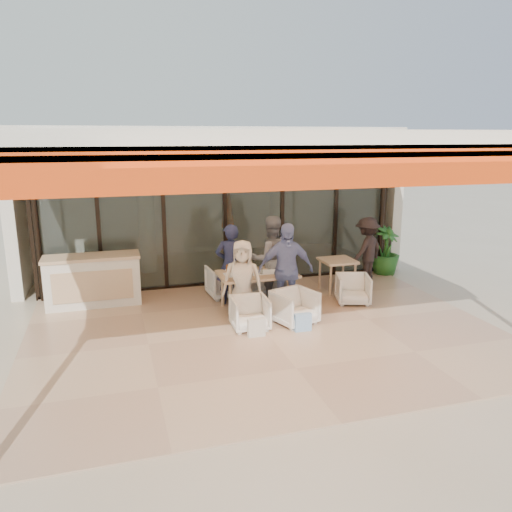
{
  "coord_description": "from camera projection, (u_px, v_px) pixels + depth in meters",
  "views": [
    {
      "loc": [
        -2.47,
        -7.75,
        3.35
      ],
      "look_at": [
        0.1,
        0.9,
        1.15
      ],
      "focal_mm": 35.0,
      "sensor_mm": 36.0,
      "label": 1
    }
  ],
  "objects": [
    {
      "name": "potted_palm",
      "position": [
        386.0,
        250.0,
        12.16
      ],
      "size": [
        0.92,
        0.92,
        1.22
      ],
      "primitive_type": "imported",
      "rotation": [
        0.0,
        0.0,
        0.47
      ],
      "color": "#1E5919",
      "rests_on": "ground"
    },
    {
      "name": "tote_bag_cream",
      "position": [
        256.0,
        328.0,
        8.42
      ],
      "size": [
        0.3,
        0.1,
        0.34
      ],
      "primitive_type": "cube",
      "color": "silver",
      "rests_on": "ground"
    },
    {
      "name": "diner_grey",
      "position": [
        271.0,
        259.0,
        10.16
      ],
      "size": [
        0.88,
        0.7,
        1.77
      ],
      "primitive_type": "imported",
      "rotation": [
        0.0,
        0.0,
        3.11
      ],
      "color": "slate",
      "rests_on": "ground"
    },
    {
      "name": "tote_bag_blue",
      "position": [
        303.0,
        323.0,
        8.65
      ],
      "size": [
        0.3,
        0.1,
        0.34
      ],
      "primitive_type": "cube",
      "color": "#99BFD8",
      "rests_on": "ground"
    },
    {
      "name": "diner_periwinkle",
      "position": [
        286.0,
        270.0,
        9.32
      ],
      "size": [
        1.09,
        0.56,
        1.78
      ],
      "primitive_type": "imported",
      "rotation": [
        0.0,
        0.0,
        -0.13
      ],
      "color": "#6875AE",
      "rests_on": "ground"
    },
    {
      "name": "side_chair",
      "position": [
        353.0,
        288.0,
        10.09
      ],
      "size": [
        0.79,
        0.77,
        0.66
      ],
      "primitive_type": "imported",
      "rotation": [
        0.0,
        0.0,
        -0.3
      ],
      "color": "white",
      "rests_on": "ground"
    },
    {
      "name": "interior_block",
      "position": [
        205.0,
        178.0,
        13.11
      ],
      "size": [
        9.05,
        3.62,
        3.52
      ],
      "color": "silver",
      "rests_on": "ground"
    },
    {
      "name": "chair_far_left",
      "position": [
        225.0,
        280.0,
        10.51
      ],
      "size": [
        0.77,
        0.73,
        0.73
      ],
      "primitive_type": "imported",
      "rotation": [
        0.0,
        0.0,
        3.23
      ],
      "color": "white",
      "rests_on": "ground"
    },
    {
      "name": "standing_woman",
      "position": [
        367.0,
        250.0,
        11.43
      ],
      "size": [
        1.15,
        0.98,
        1.54
      ],
      "primitive_type": "imported",
      "rotation": [
        0.0,
        0.0,
        3.64
      ],
      "color": "black",
      "rests_on": "ground"
    },
    {
      "name": "diner_navy",
      "position": [
        231.0,
        265.0,
        9.94
      ],
      "size": [
        0.65,
        0.48,
        1.65
      ],
      "primitive_type": "imported",
      "rotation": [
        0.0,
        0.0,
        2.99
      ],
      "color": "#171D34",
      "rests_on": "ground"
    },
    {
      "name": "chair_near_left",
      "position": [
        250.0,
        312.0,
        8.75
      ],
      "size": [
        0.65,
        0.61,
        0.65
      ],
      "primitive_type": "imported",
      "rotation": [
        0.0,
        0.0,
        -0.03
      ],
      "color": "white",
      "rests_on": "ground"
    },
    {
      "name": "host_counter",
      "position": [
        93.0,
        280.0,
        9.91
      ],
      "size": [
        1.85,
        0.65,
        1.04
      ],
      "color": "silver",
      "rests_on": "ground"
    },
    {
      "name": "dining_table",
      "position": [
        257.0,
        276.0,
        9.67
      ],
      "size": [
        1.5,
        0.9,
        0.93
      ],
      "color": "#D7B683",
      "rests_on": "ground"
    },
    {
      "name": "terrace_structure",
      "position": [
        271.0,
        141.0,
        7.68
      ],
      "size": [
        8.0,
        6.0,
        3.4
      ],
      "color": "silver",
      "rests_on": "ground"
    },
    {
      "name": "chair_far_right",
      "position": [
        263.0,
        278.0,
        10.75
      ],
      "size": [
        0.82,
        0.79,
        0.67
      ],
      "primitive_type": "imported",
      "rotation": [
        0.0,
        0.0,
        2.79
      ],
      "color": "white",
      "rests_on": "ground"
    },
    {
      "name": "terrace_floor",
      "position": [
        265.0,
        332.0,
        8.69
      ],
      "size": [
        8.0,
        6.0,
        0.01
      ],
      "primitive_type": "cube",
      "color": "tan",
      "rests_on": "ground"
    },
    {
      "name": "side_table",
      "position": [
        337.0,
        264.0,
        10.72
      ],
      "size": [
        0.7,
        0.7,
        0.74
      ],
      "color": "#D7B683",
      "rests_on": "ground"
    },
    {
      "name": "chair_near_right",
      "position": [
        295.0,
        306.0,
        8.98
      ],
      "size": [
        0.85,
        0.83,
        0.7
      ],
      "primitive_type": "imported",
      "rotation": [
        0.0,
        0.0,
        0.33
      ],
      "color": "white",
      "rests_on": "ground"
    },
    {
      "name": "diner_cream",
      "position": [
        242.0,
        281.0,
        9.12
      ],
      "size": [
        0.85,
        0.7,
        1.5
      ],
      "primitive_type": "imported",
      "rotation": [
        0.0,
        0.0,
        -0.34
      ],
      "color": "beige",
      "rests_on": "ground"
    },
    {
      "name": "glass_storefront",
      "position": [
        225.0,
        215.0,
        11.11
      ],
      "size": [
        8.08,
        0.1,
        3.2
      ],
      "color": "#9EADA3",
      "rests_on": "ground"
    },
    {
      "name": "ground",
      "position": [
        265.0,
        332.0,
        8.69
      ],
      "size": [
        70.0,
        70.0,
        0.0
      ],
      "primitive_type": "plane",
      "color": "#C6B293",
      "rests_on": "ground"
    }
  ]
}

